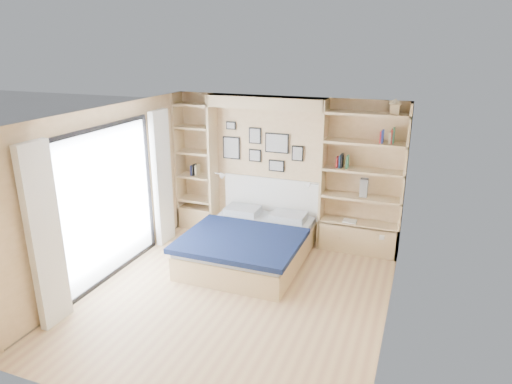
% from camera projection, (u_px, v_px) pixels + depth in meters
% --- Properties ---
extents(ground, '(4.50, 4.50, 0.00)m').
position_uv_depth(ground, '(235.00, 297.00, 6.29)').
color(ground, tan).
rests_on(ground, ground).
extents(room_shell, '(4.50, 4.50, 4.50)m').
position_uv_depth(room_shell, '(249.00, 188.00, 7.43)').
color(room_shell, '#D3B083').
rests_on(room_shell, ground).
extents(bed, '(1.79, 2.21, 1.07)m').
position_uv_depth(bed, '(250.00, 243.00, 7.28)').
color(bed, tan).
rests_on(bed, ground).
extents(photo_gallery, '(1.48, 0.02, 0.82)m').
position_uv_depth(photo_gallery, '(260.00, 147.00, 7.91)').
color(photo_gallery, black).
rests_on(photo_gallery, ground).
extents(reading_lamps, '(1.92, 0.12, 0.15)m').
position_uv_depth(reading_lamps, '(264.00, 179.00, 7.82)').
color(reading_lamps, silver).
rests_on(reading_lamps, ground).
extents(shelf_decor, '(3.57, 0.23, 2.03)m').
position_uv_depth(shelf_decor, '(349.00, 152.00, 7.22)').
color(shelf_decor, '#A51E1E').
rests_on(shelf_decor, ground).
extents(deck, '(3.20, 4.00, 0.05)m').
position_uv_depth(deck, '(34.00, 256.00, 7.49)').
color(deck, '#726754').
rests_on(deck, ground).
extents(deck_chair, '(0.79, 1.00, 0.88)m').
position_uv_depth(deck_chair, '(67.00, 229.00, 7.47)').
color(deck_chair, tan).
rests_on(deck_chair, ground).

